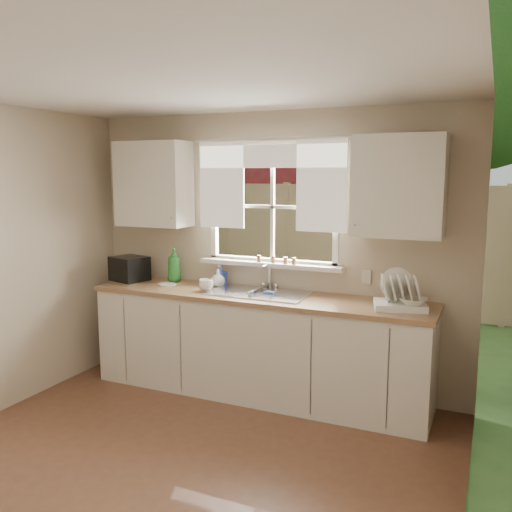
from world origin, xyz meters
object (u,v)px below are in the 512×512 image
at_px(soap_bottle_a, 174,265).
at_px(cup, 206,285).
at_px(dish_rack, 400,298).
at_px(black_appliance, 130,269).

bearing_deg(soap_bottle_a, cup, -37.24).
height_order(dish_rack, soap_bottle_a, soap_bottle_a).
xyz_separation_m(cup, black_appliance, (-0.92, 0.11, 0.07)).
height_order(dish_rack, black_appliance, dish_rack).
bearing_deg(soap_bottle_a, dish_rack, -16.32).
bearing_deg(black_appliance, cup, 9.44).
bearing_deg(dish_rack, soap_bottle_a, 175.32).
relative_size(cup, black_appliance, 0.40).
relative_size(dish_rack, soap_bottle_a, 1.33).
relative_size(soap_bottle_a, cup, 2.62).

